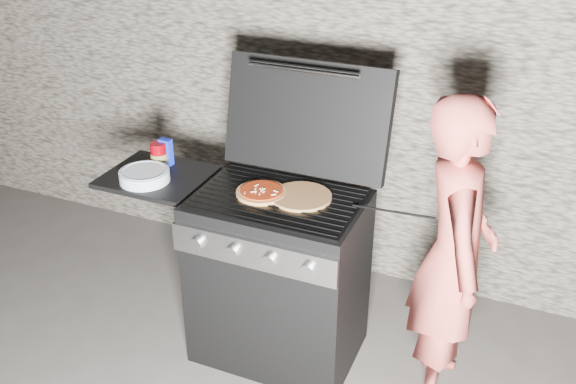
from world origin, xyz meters
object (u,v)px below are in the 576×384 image
at_px(pizza_topped, 261,192).
at_px(person, 453,256).
at_px(sauce_jar, 159,155).
at_px(gas_grill, 234,266).

distance_m(pizza_topped, person, 0.92).
bearing_deg(person, sauce_jar, 73.68).
height_order(sauce_jar, person, person).
relative_size(pizza_topped, sauce_jar, 1.88).
xyz_separation_m(gas_grill, pizza_topped, (0.16, -0.00, 0.47)).
bearing_deg(sauce_jar, person, -0.72).
distance_m(gas_grill, sauce_jar, 0.69).
height_order(gas_grill, person, person).
relative_size(gas_grill, sauce_jar, 10.50).
bearing_deg(gas_grill, sauce_jar, 168.82).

